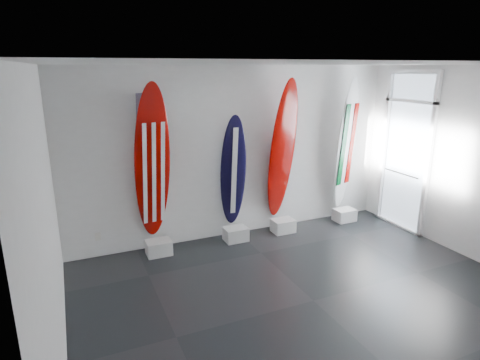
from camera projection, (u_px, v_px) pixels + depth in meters
name	position (u px, v px, depth m)	size (l,w,h in m)	color
floor	(313.00, 301.00, 5.32)	(6.00, 6.00, 0.00)	black
ceiling	(327.00, 64.00, 4.51)	(6.00, 6.00, 0.00)	white
wall_back	(238.00, 153.00, 7.12)	(6.00, 6.00, 0.00)	silver
wall_left	(49.00, 231.00, 3.75)	(5.00, 5.00, 0.00)	silver
display_block_usa	(159.00, 247.00, 6.61)	(0.40, 0.30, 0.24)	silver
surfboard_usa	(153.00, 164.00, 6.32)	(0.58, 0.08, 2.56)	#910602
display_block_navy	(236.00, 234.00, 7.14)	(0.40, 0.30, 0.24)	silver
surfboard_navy	(233.00, 172.00, 6.93)	(0.45, 0.08, 2.00)	black
display_block_swiss	(283.00, 226.00, 7.51)	(0.40, 0.30, 0.24)	silver
surfboard_swiss	(283.00, 151.00, 7.22)	(0.58, 0.08, 2.58)	#910602
display_block_italy	(344.00, 215.00, 8.06)	(0.40, 0.30, 0.24)	silver
surfboard_italy	(346.00, 145.00, 7.77)	(0.58, 0.08, 2.58)	white
wall_outlet	(98.00, 237.00, 6.46)	(0.09, 0.02, 0.13)	silver
glass_door	(406.00, 153.00, 7.46)	(0.12, 1.16, 2.85)	white
balcony	(450.00, 193.00, 8.22)	(2.80, 2.20, 1.20)	slate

